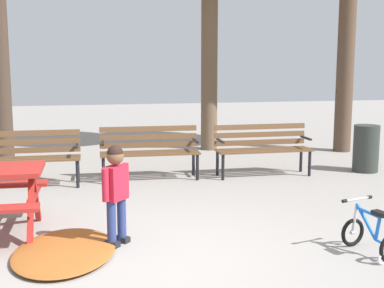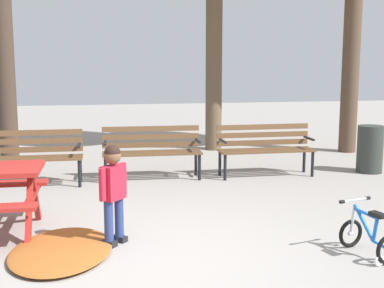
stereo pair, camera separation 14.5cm
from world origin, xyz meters
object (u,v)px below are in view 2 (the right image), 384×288
Objects in this scene: park_bench_far_left at (30,153)px; park_bench_right at (265,145)px; child_standing at (113,186)px; kids_bicycle at (369,236)px; park_bench_left at (152,148)px; trash_bin at (370,149)px.

park_bench_far_left is 3.80m from park_bench_right.
kids_bicycle is (2.49, -0.80, -0.43)m from child_standing.
park_bench_far_left and park_bench_right have the same top height.
park_bench_left reaches higher than kids_bicycle.
child_standing is at bearing -131.56° from park_bench_right.
child_standing is at bearing -67.79° from park_bench_far_left.
park_bench_far_left is 2.59× the size of kids_bicycle.
park_bench_left and park_bench_right have the same top height.
park_bench_left is at bearing 4.57° from park_bench_far_left.
park_bench_left is at bearing 177.18° from trash_bin.
kids_bicycle is at bearing -65.26° from park_bench_left.
kids_bicycle is (1.77, -3.85, -0.31)m from park_bench_left.
park_bench_right is 1.87m from trash_bin.
park_bench_right is 1.50× the size of child_standing.
child_standing is 5.32m from trash_bin.
child_standing reaches higher than park_bench_far_left.
park_bench_right is at bearing -2.97° from park_bench_left.
park_bench_left is 1.98× the size of trash_bin.
park_bench_right is 2.59× the size of kids_bicycle.
park_bench_far_left is 5.22m from kids_bicycle.
park_bench_far_left reaches higher than trash_bin.
child_standing reaches higher than trash_bin.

